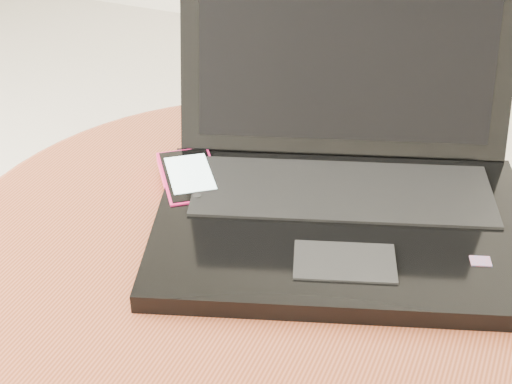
% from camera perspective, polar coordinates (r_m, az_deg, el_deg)
% --- Properties ---
extents(table, '(0.70, 0.70, 0.56)m').
position_cam_1_polar(table, '(0.90, 0.39, -9.66)').
color(table, '#502610').
rests_on(table, ground).
extents(laptop, '(0.49, 0.46, 0.26)m').
position_cam_1_polar(laptop, '(0.85, 6.53, 1.37)').
color(laptop, black).
rests_on(laptop, table).
extents(phone_black, '(0.12, 0.12, 0.01)m').
position_cam_1_polar(phone_black, '(0.91, -4.07, 0.81)').
color(phone_black, black).
rests_on(phone_black, table).
extents(phone_pink, '(0.12, 0.13, 0.01)m').
position_cam_1_polar(phone_pink, '(0.90, -4.92, 1.03)').
color(phone_pink, '#D4195D').
rests_on(phone_pink, phone_black).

